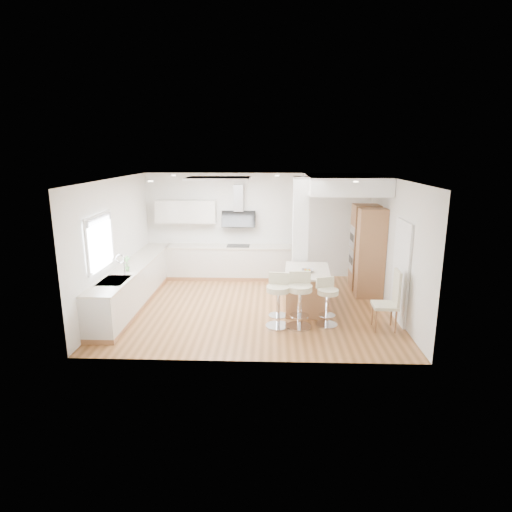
{
  "coord_description": "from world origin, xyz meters",
  "views": [
    {
      "loc": [
        0.39,
        -8.9,
        3.37
      ],
      "look_at": [
        0.04,
        0.4,
        1.07
      ],
      "focal_mm": 30.0,
      "sensor_mm": 36.0,
      "label": 1
    }
  ],
  "objects_px": {
    "bar_stool_a": "(278,298)",
    "bar_stool_c": "(327,299)",
    "dining_chair": "(391,298)",
    "bar_stool_b": "(300,297)",
    "peninsula": "(307,289)"
  },
  "relations": [
    {
      "from": "peninsula",
      "to": "bar_stool_a",
      "type": "bearing_deg",
      "value": -118.31
    },
    {
      "from": "bar_stool_c",
      "to": "dining_chair",
      "type": "bearing_deg",
      "value": -24.15
    },
    {
      "from": "peninsula",
      "to": "dining_chair",
      "type": "xyz_separation_m",
      "value": [
        1.51,
        -1.07,
        0.19
      ]
    },
    {
      "from": "bar_stool_a",
      "to": "bar_stool_c",
      "type": "distance_m",
      "value": 0.97
    },
    {
      "from": "dining_chair",
      "to": "bar_stool_b",
      "type": "bearing_deg",
      "value": -179.47
    },
    {
      "from": "dining_chair",
      "to": "bar_stool_a",
      "type": "bearing_deg",
      "value": -179.36
    },
    {
      "from": "bar_stool_b",
      "to": "bar_stool_a",
      "type": "bearing_deg",
      "value": 179.21
    },
    {
      "from": "bar_stool_a",
      "to": "bar_stool_b",
      "type": "height_order",
      "value": "bar_stool_b"
    },
    {
      "from": "bar_stool_a",
      "to": "bar_stool_c",
      "type": "xyz_separation_m",
      "value": [
        0.96,
        0.1,
        -0.06
      ]
    },
    {
      "from": "bar_stool_a",
      "to": "bar_stool_b",
      "type": "relative_size",
      "value": 0.97
    },
    {
      "from": "peninsula",
      "to": "dining_chair",
      "type": "height_order",
      "value": "dining_chair"
    },
    {
      "from": "bar_stool_c",
      "to": "bar_stool_a",
      "type": "bearing_deg",
      "value": 169.31
    },
    {
      "from": "bar_stool_c",
      "to": "dining_chair",
      "type": "distance_m",
      "value": 1.2
    },
    {
      "from": "bar_stool_a",
      "to": "bar_stool_c",
      "type": "relative_size",
      "value": 1.12
    },
    {
      "from": "dining_chair",
      "to": "bar_stool_c",
      "type": "bearing_deg",
      "value": 174.63
    }
  ]
}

